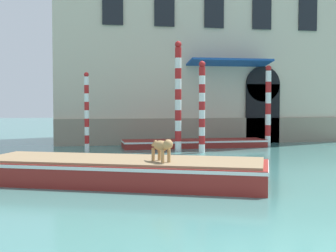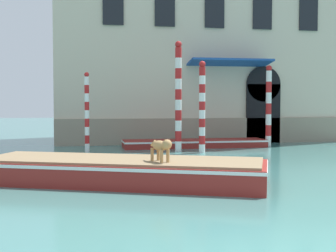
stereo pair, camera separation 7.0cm
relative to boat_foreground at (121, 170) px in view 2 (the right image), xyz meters
name	(u,v)px [view 2 (the right image)]	position (x,y,z in m)	size (l,w,h in m)	color
boat_foreground	(121,170)	(0.00, 0.00, 0.00)	(7.86, 5.09, 0.64)	maroon
dog_on_deck	(161,146)	(0.93, -0.86, 0.69)	(0.47, 0.85, 0.59)	tan
boat_moored_near_palazzo	(195,143)	(4.18, 9.18, -0.15)	(6.75, 1.61, 0.35)	maroon
mooring_pole_0	(202,107)	(3.92, 6.76, 1.59)	(0.27, 0.27, 3.82)	white
mooring_pole_1	(87,112)	(-0.81, 7.95, 1.36)	(0.20, 0.20, 3.38)	white
mooring_pole_2	(178,96)	(3.03, 7.39, 2.03)	(0.29, 0.29, 4.70)	white
mooring_pole_3	(269,106)	(7.70, 8.83, 1.61)	(0.27, 0.27, 3.85)	white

